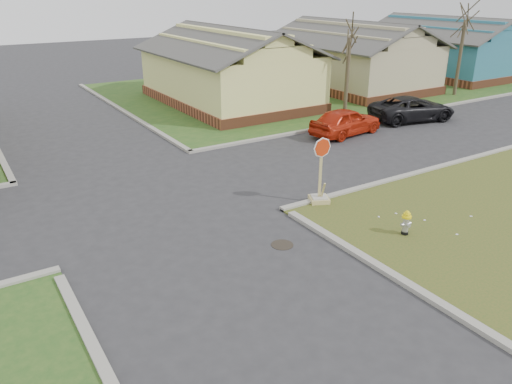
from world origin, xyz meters
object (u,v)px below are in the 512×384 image
stop_sign (320,188)px  red_sedan (346,121)px  dark_pickup (412,109)px  fire_hydrant (406,221)px

stop_sign → red_sedan: bearing=66.9°
red_sedan → dark_pickup: bearing=-94.8°
dark_pickup → stop_sign: bearing=130.4°
stop_sign → dark_pickup: stop_sign is taller
fire_hydrant → red_sedan: bearing=68.2°
fire_hydrant → red_sedan: 10.78m
red_sedan → dark_pickup: size_ratio=0.84×
red_sedan → dark_pickup: red_sedan is taller
fire_hydrant → dark_pickup: bearing=51.4°
dark_pickup → red_sedan: bearing=104.8°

